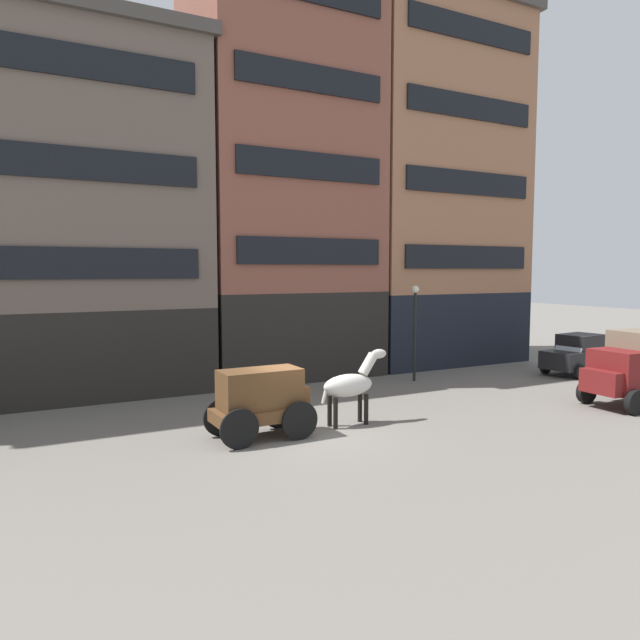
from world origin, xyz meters
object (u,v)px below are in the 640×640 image
Objects in this scene: sedan_light at (579,354)px; draft_horse at (351,384)px; cargo_wagon at (262,398)px; streetlamp_curbside at (415,319)px.

draft_horse is at bearing -168.95° from sedan_light.
cargo_wagon is 1.25× the size of draft_horse.
sedan_light is at bearing 9.15° from cargo_wagon.
streetlamp_curbside is at bearing 38.47° from draft_horse.
cargo_wagon is at bearing -179.99° from draft_horse.
sedan_light is (13.85, 2.70, -0.36)m from draft_horse.
streetlamp_curbside reaches higher than sedan_light.
cargo_wagon is 10.36m from streetlamp_curbside.
cargo_wagon is 0.76× the size of sedan_light.
streetlamp_curbside is (-7.76, 2.13, 1.76)m from sedan_light.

